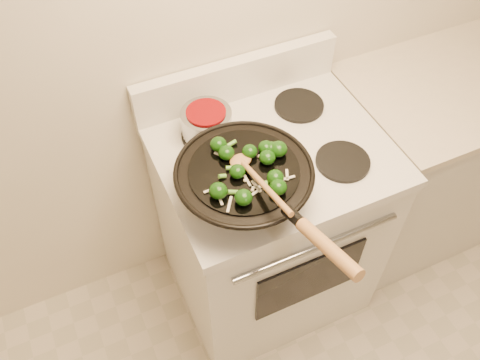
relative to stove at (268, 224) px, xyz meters
name	(u,v)px	position (x,y,z in m)	size (l,w,h in m)	color
stove	(268,224)	(0.00, 0.00, 0.00)	(0.78, 0.67, 1.08)	white
counter_unit	(425,160)	(0.81, 0.03, -0.01)	(0.82, 0.62, 0.91)	silver
wok	(245,183)	(-0.18, -0.16, 0.53)	(0.42, 0.69, 0.24)	black
stirfry	(252,165)	(-0.16, -0.16, 0.61)	(0.28, 0.29, 0.05)	#103809
wooden_spoon	(254,175)	(-0.17, -0.20, 0.62)	(0.07, 0.31, 0.08)	#A2713F
saucepan	(207,123)	(-0.18, 0.15, 0.51)	(0.17, 0.27, 0.10)	#95989D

